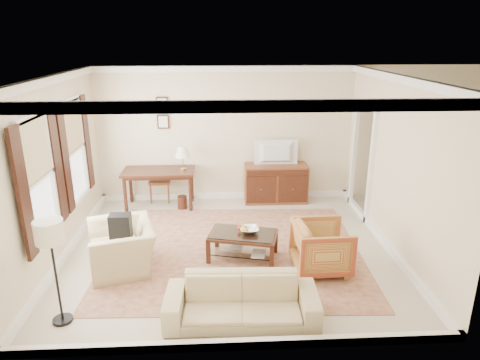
{
  "coord_description": "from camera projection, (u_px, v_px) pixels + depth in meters",
  "views": [
    {
      "loc": [
        -0.17,
        -6.57,
        3.47
      ],
      "look_at": [
        0.2,
        0.3,
        1.15
      ],
      "focal_mm": 32.0,
      "sensor_mm": 36.0,
      "label": 1
    }
  ],
  "objects": [
    {
      "name": "room_shell",
      "position": [
        228.0,
        105.0,
        6.54
      ],
      "size": [
        5.51,
        5.01,
        2.91
      ],
      "color": "beige",
      "rests_on": "ground"
    },
    {
      "name": "annex_bedroom",
      "position": [
        452.0,
        201.0,
        8.54
      ],
      "size": [
        3.0,
        2.7,
        2.9
      ],
      "color": "beige",
      "rests_on": "ground"
    },
    {
      "name": "window_front",
      "position": [
        39.0,
        179.0,
        6.04
      ],
      "size": [
        0.12,
        1.56,
        1.8
      ],
      "primitive_type": null,
      "color": "#CCB284",
      "rests_on": "room_shell"
    },
    {
      "name": "window_rear",
      "position": [
        75.0,
        151.0,
        7.55
      ],
      "size": [
        0.12,
        1.56,
        1.8
      ],
      "primitive_type": null,
      "color": "#CCB284",
      "rests_on": "room_shell"
    },
    {
      "name": "doorway",
      "position": [
        362.0,
        162.0,
        8.54
      ],
      "size": [
        0.1,
        1.12,
        2.25
      ],
      "primitive_type": null,
      "color": "white",
      "rests_on": "room_shell"
    },
    {
      "name": "rug",
      "position": [
        234.0,
        250.0,
        7.28
      ],
      "size": [
        4.36,
        3.78,
        0.01
      ],
      "primitive_type": "cube",
      "rotation": [
        0.0,
        0.0,
        -0.04
      ],
      "color": "brown",
      "rests_on": "room_shell"
    },
    {
      "name": "writing_desk",
      "position": [
        159.0,
        175.0,
        8.95
      ],
      "size": [
        1.49,
        0.74,
        0.81
      ],
      "color": "#3D1C11",
      "rests_on": "room_shell"
    },
    {
      "name": "desk_chair",
      "position": [
        160.0,
        178.0,
        9.34
      ],
      "size": [
        0.54,
        0.54,
        1.05
      ],
      "primitive_type": null,
      "rotation": [
        0.0,
        0.0,
        -0.22
      ],
      "color": "brown",
      "rests_on": "room_shell"
    },
    {
      "name": "desk_lamp",
      "position": [
        183.0,
        158.0,
        8.86
      ],
      "size": [
        0.32,
        0.32,
        0.5
      ],
      "primitive_type": null,
      "color": "silver",
      "rests_on": "writing_desk"
    },
    {
      "name": "framed_prints",
      "position": [
        163.0,
        113.0,
        8.98
      ],
      "size": [
        0.25,
        0.04,
        0.68
      ],
      "primitive_type": null,
      "color": "#3D1C11",
      "rests_on": "room_shell"
    },
    {
      "name": "sideboard",
      "position": [
        276.0,
        183.0,
        9.34
      ],
      "size": [
        1.36,
        0.52,
        0.84
      ],
      "primitive_type": "cube",
      "color": "brown",
      "rests_on": "room_shell"
    },
    {
      "name": "tv",
      "position": [
        277.0,
        145.0,
        9.05
      ],
      "size": [
        0.89,
        0.51,
        0.12
      ],
      "primitive_type": "imported",
      "rotation": [
        0.0,
        0.0,
        3.14
      ],
      "color": "black",
      "rests_on": "sideboard"
    },
    {
      "name": "coffee_table",
      "position": [
        243.0,
        239.0,
        6.93
      ],
      "size": [
        1.2,
        0.87,
        0.46
      ],
      "rotation": [
        0.0,
        0.0,
        -0.25
      ],
      "color": "#3D1C11",
      "rests_on": "room_shell"
    },
    {
      "name": "fruit_bowl",
      "position": [
        250.0,
        229.0,
        6.91
      ],
      "size": [
        0.42,
        0.42,
        0.1
      ],
      "primitive_type": "imported",
      "color": "silver",
      "rests_on": "coffee_table"
    },
    {
      "name": "book_a",
      "position": [
        230.0,
        244.0,
        7.11
      ],
      "size": [
        0.28,
        0.11,
        0.38
      ],
      "primitive_type": "imported",
      "rotation": [
        0.0,
        0.0,
        -0.27
      ],
      "color": "brown",
      "rests_on": "coffee_table"
    },
    {
      "name": "book_b",
      "position": [
        252.0,
        253.0,
        6.84
      ],
      "size": [
        0.28,
        0.09,
        0.38
      ],
      "primitive_type": "imported",
      "rotation": [
        0.0,
        0.0,
        -0.22
      ],
      "color": "brown",
      "rests_on": "coffee_table"
    },
    {
      "name": "striped_armchair",
      "position": [
        322.0,
        245.0,
        6.56
      ],
      "size": [
        0.8,
        0.85,
        0.85
      ],
      "primitive_type": "imported",
      "rotation": [
        0.0,
        0.0,
        1.6
      ],
      "color": "#973B20",
      "rests_on": "room_shell"
    },
    {
      "name": "club_armchair",
      "position": [
        121.0,
        240.0,
        6.61
      ],
      "size": [
        1.0,
        1.26,
        0.96
      ],
      "primitive_type": "imported",
      "rotation": [
        0.0,
        0.0,
        -1.28
      ],
      "color": "#C5B585",
      "rests_on": "room_shell"
    },
    {
      "name": "backpack",
      "position": [
        120.0,
        225.0,
        6.55
      ],
      "size": [
        0.31,
        0.37,
        0.4
      ],
      "primitive_type": "cube",
      "rotation": [
        0.0,
        0.0,
        -1.26
      ],
      "color": "black",
      "rests_on": "club_armchair"
    },
    {
      "name": "sofa",
      "position": [
        242.0,
        295.0,
        5.39
      ],
      "size": [
        1.96,
        0.64,
        0.76
      ],
      "primitive_type": "imported",
      "rotation": [
        0.0,
        0.0,
        -0.04
      ],
      "color": "#C5B585",
      "rests_on": "room_shell"
    },
    {
      "name": "floor_lamp",
      "position": [
        50.0,
        239.0,
        5.11
      ],
      "size": [
        0.35,
        0.35,
        1.41
      ],
      "color": "black",
      "rests_on": "room_shell"
    }
  ]
}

